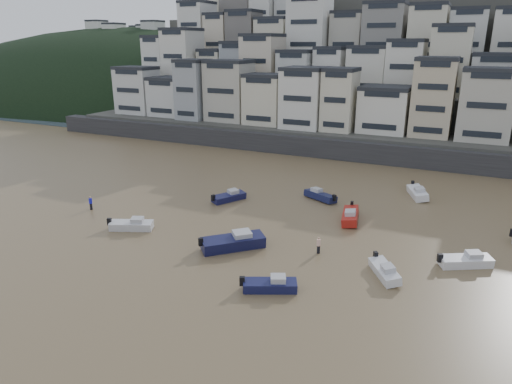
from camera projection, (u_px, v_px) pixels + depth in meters
The scene contains 15 objects.
sea_strip at pixel (130, 91), 198.32m from camera, with size 340.00×340.00×0.00m, color #445262.
harbor_wall at pixel (364, 151), 80.13m from camera, with size 140.00×3.00×3.50m, color #38383A.
hillside at pixel (425, 73), 108.84m from camera, with size 141.04×66.00×50.00m.
headland at pixel (143, 94), 183.61m from camera, with size 216.00×135.00×53.33m.
boat_a at pixel (270, 283), 38.44m from camera, with size 4.98×1.63×1.36m, color #151944, non-canonical shape.
boat_b at pixel (385, 270), 40.78m from camera, with size 4.89×1.60×1.33m, color silver, non-canonical shape.
boat_c at pixel (233, 240), 46.19m from camera, with size 7.05×2.31×1.92m, color #13153D, non-canonical shape.
boat_d at pixel (466, 259), 42.62m from camera, with size 5.30×1.74×1.45m, color white, non-canonical shape.
boat_e at pixel (350, 214), 53.50m from camera, with size 5.85×1.91×1.59m, color #A81C14, non-canonical shape.
boat_f at pixel (229, 196), 60.30m from camera, with size 5.15×1.68×1.40m, color #161745, non-canonical shape.
boat_h at pixel (320, 194), 60.76m from camera, with size 5.24×1.72×1.43m, color #151A42, non-canonical shape.
boat_i at pixel (418, 191), 61.76m from camera, with size 5.72×1.87×1.56m, color white, non-canonical shape.
boat_j at pixel (131, 224), 51.00m from camera, with size 5.20×1.70×1.42m, color silver, non-canonical shape.
person_blue at pixel (91, 203), 57.06m from camera, with size 0.44×0.44×1.74m, color #1B1CD0, non-canonical shape.
person_pink at pixel (319, 245), 45.20m from camera, with size 0.44×0.44×1.74m, color beige, non-canonical shape.
Camera 1 is at (26.50, -13.93, 20.01)m, focal length 32.00 mm.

